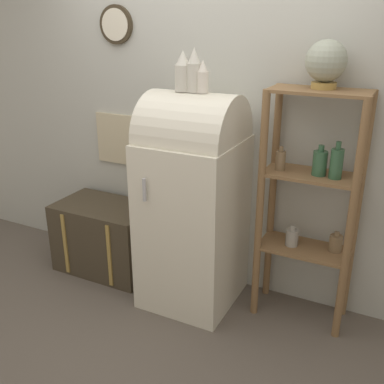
% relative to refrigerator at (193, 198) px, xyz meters
% --- Properties ---
extents(ground_plane, '(12.00, 12.00, 0.00)m').
position_rel_refrigerator_xyz_m(ground_plane, '(0.00, -0.22, -0.81)').
color(ground_plane, '#60564C').
extents(wall_back, '(7.00, 0.09, 2.70)m').
position_rel_refrigerator_xyz_m(wall_back, '(-0.01, 0.36, 0.54)').
color(wall_back, '#B7B7AD').
rests_on(wall_back, ground_plane).
extents(refrigerator, '(0.64, 0.70, 1.55)m').
position_rel_refrigerator_xyz_m(refrigerator, '(0.00, 0.00, 0.00)').
color(refrigerator, silver).
rests_on(refrigerator, ground_plane).
extents(suitcase_trunk, '(0.79, 0.51, 0.58)m').
position_rel_refrigerator_xyz_m(suitcase_trunk, '(-0.83, 0.04, -0.52)').
color(suitcase_trunk, '#423828').
rests_on(suitcase_trunk, ground_plane).
extents(shelf_unit, '(0.63, 0.33, 1.59)m').
position_rel_refrigerator_xyz_m(shelf_unit, '(0.78, 0.15, 0.11)').
color(shelf_unit, olive).
rests_on(shelf_unit, ground_plane).
extents(globe, '(0.24, 0.24, 0.28)m').
position_rel_refrigerator_xyz_m(globe, '(0.79, 0.18, 0.94)').
color(globe, '#AD8942').
rests_on(globe, shelf_unit).
extents(vase_left, '(0.11, 0.11, 0.26)m').
position_rel_refrigerator_xyz_m(vase_left, '(-0.07, -0.00, 0.86)').
color(vase_left, beige).
rests_on(vase_left, refrigerator).
extents(vase_center, '(0.10, 0.10, 0.28)m').
position_rel_refrigerator_xyz_m(vase_center, '(0.01, 0.00, 0.87)').
color(vase_center, beige).
rests_on(vase_center, refrigerator).
extents(vase_right, '(0.07, 0.07, 0.20)m').
position_rel_refrigerator_xyz_m(vase_right, '(0.07, -0.01, 0.83)').
color(vase_right, silver).
rests_on(vase_right, refrigerator).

